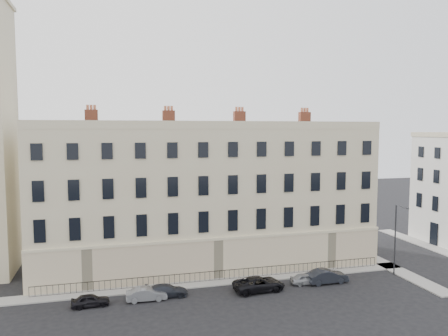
# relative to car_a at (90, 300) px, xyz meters

# --- Properties ---
(ground) EXTENTS (160.00, 160.00, 0.00)m
(ground) POSITION_rel_car_a_xyz_m (18.15, -2.14, -0.54)
(ground) COLOR black
(ground) RESTS_ON ground
(terrace) EXTENTS (36.22, 12.22, 17.00)m
(terrace) POSITION_rel_car_a_xyz_m (12.18, 9.83, 6.96)
(terrace) COLOR #C4B592
(terrace) RESTS_ON ground
(pavement_terrace) EXTENTS (48.00, 2.00, 0.12)m
(pavement_terrace) POSITION_rel_car_a_xyz_m (8.15, 2.86, -0.48)
(pavement_terrace) COLOR gray
(pavement_terrace) RESTS_ON ground
(pavement_east_return) EXTENTS (2.00, 24.00, 0.12)m
(pavement_east_return) POSITION_rel_car_a_xyz_m (31.15, 5.86, -0.48)
(pavement_east_return) COLOR gray
(pavement_east_return) RESTS_ON ground
(pavement_adjacent) EXTENTS (2.00, 20.00, 0.12)m
(pavement_adjacent) POSITION_rel_car_a_xyz_m (41.15, 7.86, -0.48)
(pavement_adjacent) COLOR gray
(pavement_adjacent) RESTS_ON ground
(railings) EXTENTS (35.00, 0.04, 0.96)m
(railings) POSITION_rel_car_a_xyz_m (12.15, 3.26, 0.01)
(railings) COLOR black
(railings) RESTS_ON ground
(car_a) EXTENTS (3.23, 1.47, 1.08)m
(car_a) POSITION_rel_car_a_xyz_m (0.00, 0.00, 0.00)
(car_a) COLOR black
(car_a) RESTS_ON ground
(car_b) EXTENTS (3.56, 1.29, 1.17)m
(car_b) POSITION_rel_car_a_xyz_m (4.71, 0.08, 0.04)
(car_b) COLOR slate
(car_b) RESTS_ON ground
(car_c) EXTENTS (3.90, 1.78, 1.11)m
(car_c) POSITION_rel_car_a_xyz_m (6.51, 0.55, 0.01)
(car_c) COLOR #21242D
(car_c) RESTS_ON ground
(car_d) EXTENTS (5.02, 2.62, 1.35)m
(car_d) POSITION_rel_car_a_xyz_m (15.01, -0.31, 0.14)
(car_d) COLOR black
(car_d) RESTS_ON ground
(car_e) EXTENTS (3.26, 1.55, 1.07)m
(car_e) POSITION_rel_car_a_xyz_m (20.06, 0.17, -0.00)
(car_e) COLOR gray
(car_e) RESTS_ON ground
(car_f) EXTENTS (4.17, 1.53, 1.36)m
(car_f) POSITION_rel_car_a_xyz_m (22.10, -0.04, 0.14)
(car_f) COLOR black
(car_f) RESTS_ON ground
(streetlamp) EXTENTS (0.67, 1.50, 7.26)m
(streetlamp) POSITION_rel_car_a_xyz_m (30.12, 0.40, 3.49)
(streetlamp) COLOR #292A2E
(streetlamp) RESTS_ON ground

